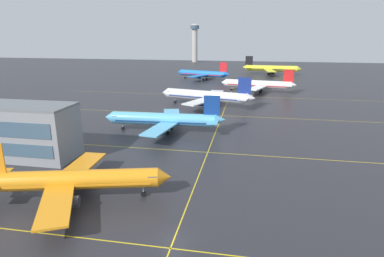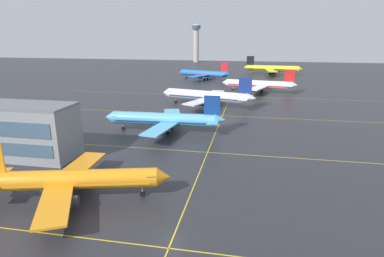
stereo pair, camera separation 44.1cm
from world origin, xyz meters
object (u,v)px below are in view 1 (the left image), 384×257
object	(u,v)px
airliner_third_row	(207,96)
control_tower	(195,40)
airliner_front_gate	(73,180)
airliner_far_right_stand	(203,74)
airliner_distant_taxiway	(271,68)
airliner_second_row	(165,119)
airliner_far_left_stand	(258,84)

from	to	relation	value
airliner_third_row	control_tower	bearing A→B (deg)	101.26
airliner_front_gate	control_tower	bearing A→B (deg)	95.68
airliner_third_row	airliner_far_right_stand	distance (m)	74.58
airliner_front_gate	airliner_third_row	size ratio (longest dim) A/B	0.86
airliner_front_gate	airliner_distant_taxiway	world-z (taller)	airliner_distant_taxiway
airliner_front_gate	airliner_third_row	bearing A→B (deg)	81.00
airliner_third_row	airliner_distant_taxiway	distance (m)	110.36
airliner_second_row	airliner_far_right_stand	distance (m)	109.32
airliner_front_gate	airliner_far_right_stand	size ratio (longest dim) A/B	0.95
airliner_second_row	control_tower	size ratio (longest dim) A/B	0.97
airliner_second_row	airliner_front_gate	bearing A→B (deg)	-97.05
airliner_front_gate	airliner_far_left_stand	distance (m)	115.90
airliner_second_row	control_tower	bearing A→B (deg)	97.87
airliner_second_row	airliner_third_row	bearing A→B (deg)	78.81
airliner_third_row	airliner_far_right_stand	world-z (taller)	airliner_third_row
airliner_far_left_stand	airliner_front_gate	bearing A→B (deg)	-105.89
airliner_front_gate	airliner_distant_taxiway	size ratio (longest dim) A/B	0.83
airliner_third_row	airliner_far_right_stand	size ratio (longest dim) A/B	1.12
airliner_far_left_stand	airliner_distant_taxiway	distance (m)	71.74
airliner_third_row	airliner_distant_taxiway	bearing A→B (deg)	74.74
airliner_front_gate	control_tower	distance (m)	274.83
airliner_far_left_stand	airliner_distant_taxiway	world-z (taller)	airliner_distant_taxiway
airliner_far_left_stand	airliner_distant_taxiway	size ratio (longest dim) A/B	0.91
airliner_far_left_stand	airliner_far_right_stand	size ratio (longest dim) A/B	1.05
airliner_second_row	airliner_far_right_stand	xyz separation A→B (m)	(-5.48, 109.18, -0.03)
airliner_front_gate	airliner_second_row	distance (m)	40.78
airliner_far_left_stand	control_tower	distance (m)	172.71
airliner_front_gate	airliner_second_row	bearing A→B (deg)	82.95
airliner_front_gate	airliner_distant_taxiway	xyz separation A→B (m)	(41.12, 182.60, 0.68)
airliner_far_right_stand	control_tower	xyz separation A→B (m)	(-26.66, 123.27, 17.30)
airliner_far_left_stand	control_tower	size ratio (longest dim) A/B	0.99
airliner_far_right_stand	airliner_distant_taxiway	distance (m)	53.06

